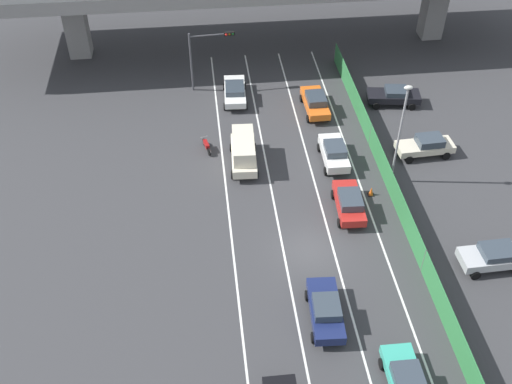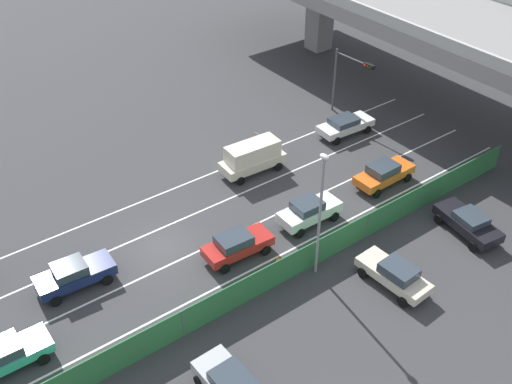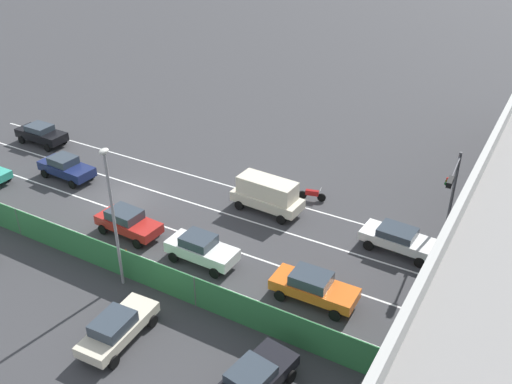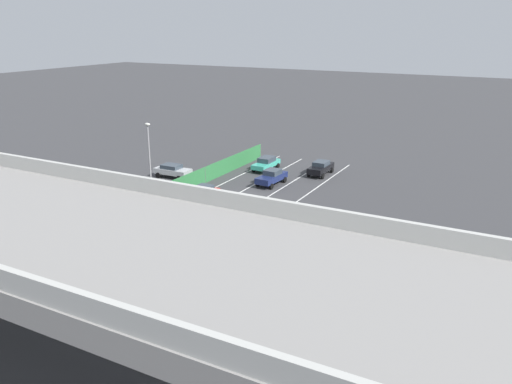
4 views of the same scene
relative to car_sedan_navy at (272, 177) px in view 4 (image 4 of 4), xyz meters
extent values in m
plane|color=#38383A|center=(0.02, 5.63, -0.92)|extent=(300.00, 300.00, 0.00)
cube|color=silver|center=(-4.95, 9.78, -0.92)|extent=(0.14, 44.31, 0.01)
cube|color=silver|center=(-1.63, 9.78, -0.92)|extent=(0.14, 44.31, 0.01)
cube|color=silver|center=(1.68, 9.78, -0.92)|extent=(0.14, 44.31, 0.01)
cube|color=silver|center=(5.00, 9.78, -0.92)|extent=(0.14, 44.31, 0.01)
cube|color=#B2B2AD|center=(0.02, 28.17, 7.51)|extent=(54.93, 0.30, 0.90)
cube|color=gray|center=(-17.56, 33.93, 2.50)|extent=(2.03, 2.03, 6.84)
cube|color=#2D753D|center=(6.89, 9.78, 0.03)|extent=(0.06, 40.31, 1.89)
cylinder|color=#4C514C|center=(6.89, -10.37, 0.03)|extent=(0.10, 0.10, 1.89)
cylinder|color=#4C514C|center=(6.89, 3.06, 0.03)|extent=(0.10, 0.10, 1.89)
cylinder|color=#4C514C|center=(6.89, 16.50, 0.03)|extent=(0.10, 0.10, 1.89)
cube|color=navy|center=(0.00, 0.05, -0.11)|extent=(2.01, 4.56, 0.66)
cube|color=#333D47|center=(-0.01, -0.18, 0.50)|extent=(1.65, 1.90, 0.56)
cylinder|color=black|center=(-0.79, 1.62, -0.60)|extent=(0.26, 0.65, 0.64)
cylinder|color=black|center=(0.97, 1.52, -0.60)|extent=(0.26, 0.65, 0.64)
cylinder|color=black|center=(-0.96, -1.41, -0.60)|extent=(0.26, 0.65, 0.64)
cylinder|color=black|center=(0.79, -1.52, -0.60)|extent=(0.26, 0.65, 0.64)
cube|color=beige|center=(-3.36, 15.13, -0.10)|extent=(2.08, 4.92, 0.68)
cube|color=beige|center=(-3.36, 15.13, 0.84)|extent=(1.81, 4.04, 1.19)
cylinder|color=black|center=(-4.20, 16.82, -0.60)|extent=(0.25, 0.65, 0.64)
cylinder|color=black|center=(-2.36, 16.72, -0.60)|extent=(0.25, 0.65, 0.64)
cylinder|color=black|center=(-4.36, 13.53, -0.60)|extent=(0.25, 0.65, 0.64)
cylinder|color=black|center=(-2.53, 13.44, -0.60)|extent=(0.25, 0.65, 0.64)
cube|color=teal|center=(3.34, -5.08, -0.16)|extent=(1.78, 4.59, 0.56)
cube|color=#333D47|center=(3.34, -5.28, 0.41)|extent=(1.55, 2.17, 0.59)
cylinder|color=black|center=(2.48, -3.52, -0.60)|extent=(0.23, 0.64, 0.64)
cylinder|color=black|center=(4.22, -3.54, -0.60)|extent=(0.23, 0.64, 0.64)
cylinder|color=black|center=(2.45, -6.63, -0.60)|extent=(0.23, 0.64, 0.64)
cylinder|color=black|center=(4.20, -6.65, -0.60)|extent=(0.23, 0.64, 0.64)
cube|color=orange|center=(3.41, 21.70, -0.14)|extent=(1.84, 4.64, 0.60)
cube|color=#333D47|center=(3.41, 21.49, 0.45)|extent=(1.58, 2.06, 0.59)
cylinder|color=black|center=(2.50, 23.26, -0.60)|extent=(0.23, 0.64, 0.64)
cylinder|color=black|center=(4.26, 23.28, -0.60)|extent=(0.23, 0.64, 0.64)
cylinder|color=black|center=(2.55, 20.12, -0.60)|extent=(0.23, 0.64, 0.64)
cylinder|color=black|center=(4.31, 20.15, -0.60)|extent=(0.23, 0.64, 0.64)
cube|color=red|center=(3.45, 9.00, -0.13)|extent=(1.95, 4.41, 0.61)
cube|color=#333D47|center=(3.44, 8.73, 0.46)|extent=(1.62, 2.14, 0.57)
cylinder|color=black|center=(2.67, 10.51, -0.60)|extent=(0.25, 0.65, 0.64)
cylinder|color=black|center=(4.39, 10.42, -0.60)|extent=(0.25, 0.65, 0.64)
cylinder|color=black|center=(2.52, 7.58, -0.60)|extent=(0.25, 0.65, 0.64)
cylinder|color=black|center=(4.24, 7.49, -0.60)|extent=(0.25, 0.65, 0.64)
cube|color=silver|center=(-3.27, 24.27, -0.16)|extent=(2.08, 4.77, 0.55)
cube|color=#333D47|center=(-3.28, 24.04, 0.34)|extent=(1.72, 2.24, 0.46)
cylinder|color=black|center=(-4.09, 25.91, -0.60)|extent=(0.26, 0.65, 0.64)
cylinder|color=black|center=(-2.27, 25.81, -0.60)|extent=(0.26, 0.65, 0.64)
cylinder|color=black|center=(-4.27, 22.73, -0.60)|extent=(0.26, 0.65, 0.64)
cylinder|color=black|center=(-2.45, 22.63, -0.60)|extent=(0.26, 0.65, 0.64)
cube|color=black|center=(-3.37, -6.34, -0.10)|extent=(1.78, 4.51, 0.68)
cube|color=#333D47|center=(-3.37, -6.45, 0.48)|extent=(1.55, 2.02, 0.48)
cylinder|color=black|center=(-4.24, -4.81, -0.60)|extent=(0.22, 0.64, 0.64)
cylinder|color=black|center=(-2.48, -4.82, -0.60)|extent=(0.22, 0.64, 0.64)
cylinder|color=black|center=(-4.25, -7.87, -0.60)|extent=(0.22, 0.64, 0.64)
cylinder|color=black|center=(-2.50, -7.88, -0.60)|extent=(0.22, 0.64, 0.64)
cube|color=white|center=(3.55, 14.62, -0.10)|extent=(1.78, 4.31, 0.68)
cube|color=#333D47|center=(3.55, 14.40, 0.53)|extent=(1.54, 1.86, 0.57)
cylinder|color=black|center=(2.71, 16.09, -0.60)|extent=(0.23, 0.64, 0.64)
cylinder|color=black|center=(4.44, 16.07, -0.60)|extent=(0.23, 0.64, 0.64)
cylinder|color=black|center=(2.67, 13.18, -0.60)|extent=(0.23, 0.64, 0.64)
cylinder|color=black|center=(4.40, 13.15, -0.60)|extent=(0.23, 0.64, 0.64)
cylinder|color=black|center=(-6.29, 17.82, -0.62)|extent=(0.24, 0.61, 0.60)
cylinder|color=black|center=(-5.97, 16.51, -0.62)|extent=(0.24, 0.61, 0.60)
cube|color=maroon|center=(-6.13, 17.17, -0.34)|extent=(0.49, 0.96, 0.36)
cylinder|color=#B2B2B2|center=(-6.27, 17.72, 0.00)|extent=(0.59, 0.17, 0.03)
cube|color=#B2B5B7|center=(11.46, 2.99, -0.13)|extent=(4.35, 1.94, 0.62)
cube|color=#333D47|center=(11.65, 2.99, 0.41)|extent=(2.19, 1.67, 0.46)
cylinder|color=black|center=(10.02, 2.03, -0.60)|extent=(0.65, 0.24, 0.64)
cylinder|color=black|center=(9.98, 3.87, -0.60)|extent=(0.65, 0.24, 0.64)
cylinder|color=black|center=(12.95, 2.11, -0.60)|extent=(0.65, 0.24, 0.64)
cylinder|color=black|center=(12.91, 3.94, -0.60)|extent=(0.65, 0.24, 0.64)
cube|color=beige|center=(10.80, 14.72, -0.16)|extent=(4.52, 1.95, 0.55)
cube|color=#333D47|center=(11.11, 14.74, 0.41)|extent=(2.06, 1.61, 0.59)
cylinder|color=black|center=(9.34, 13.79, -0.60)|extent=(0.65, 0.25, 0.64)
cylinder|color=black|center=(9.25, 15.50, -0.60)|extent=(0.65, 0.25, 0.64)
cylinder|color=black|center=(12.36, 13.95, -0.60)|extent=(0.65, 0.25, 0.64)
cylinder|color=black|center=(12.26, 15.66, -0.60)|extent=(0.65, 0.25, 0.64)
cube|color=black|center=(10.36, 22.00, -0.14)|extent=(4.73, 2.47, 0.60)
cube|color=#333D47|center=(10.52, 21.97, 0.38)|extent=(2.05, 1.87, 0.45)
cylinder|color=black|center=(8.71, 21.31, -0.60)|extent=(0.67, 0.31, 0.64)
cylinder|color=black|center=(8.98, 23.13, -0.60)|extent=(0.67, 0.31, 0.64)
cylinder|color=black|center=(11.75, 20.86, -0.60)|extent=(0.67, 0.31, 0.64)
cylinder|color=black|center=(12.01, 22.69, -0.60)|extent=(0.67, 0.31, 0.64)
cylinder|color=#47474C|center=(-6.90, 26.20, 1.85)|extent=(0.18, 0.18, 5.54)
cylinder|color=#47474C|center=(-4.98, 26.32, 4.32)|extent=(3.83, 0.36, 0.12)
cube|color=black|center=(-3.45, 26.42, 4.32)|extent=(0.98, 0.34, 0.32)
sphere|color=red|center=(-3.74, 26.24, 4.32)|extent=(0.20, 0.20, 0.20)
sphere|color=#3B2806|center=(-3.44, 26.26, 4.32)|extent=(0.20, 0.20, 0.20)
sphere|color=black|center=(-3.15, 26.28, 4.32)|extent=(0.20, 0.20, 0.20)
cylinder|color=gray|center=(7.36, 11.88, 3.05)|extent=(0.16, 0.16, 7.94)
ellipsoid|color=silver|center=(7.36, 11.88, 7.20)|extent=(0.60, 0.36, 0.28)
cone|color=orange|center=(5.50, 10.52, -0.56)|extent=(0.36, 0.36, 0.71)
cube|color=black|center=(5.50, 10.52, -0.90)|extent=(0.47, 0.47, 0.03)
camera|label=1|loc=(-6.46, -21.24, 28.68)|focal=42.59mm
camera|label=2|loc=(26.38, -6.64, 24.29)|focal=42.68mm
camera|label=3|loc=(25.17, 30.63, 19.14)|focal=39.63mm
camera|label=4|loc=(-25.11, 50.43, 16.32)|focal=36.73mm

